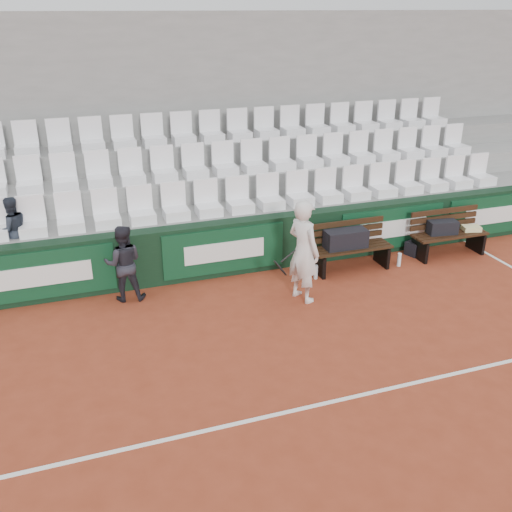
{
  "coord_description": "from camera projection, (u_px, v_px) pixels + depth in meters",
  "views": [
    {
      "loc": [
        -2.68,
        -5.1,
        4.49
      ],
      "look_at": [
        -0.1,
        2.4,
        1.0
      ],
      "focal_mm": 40.0,
      "sensor_mm": 36.0,
      "label": 1
    }
  ],
  "objects": [
    {
      "name": "grandstand_tier_mid",
      "position": [
        210.0,
        208.0,
        11.55
      ],
      "size": [
        18.0,
        0.95,
        1.45
      ],
      "primitive_type": "cube",
      "color": "gray",
      "rests_on": "ground"
    },
    {
      "name": "grandstand_tier_front",
      "position": [
        223.0,
        235.0,
        10.82
      ],
      "size": [
        18.0,
        0.95,
        1.0
      ],
      "primitive_type": "cube",
      "color": "gray",
      "rests_on": "ground"
    },
    {
      "name": "seat_row_mid",
      "position": [
        210.0,
        160.0,
        10.98
      ],
      "size": [
        11.9,
        0.44,
        0.63
      ],
      "primitive_type": "cube",
      "color": "white",
      "rests_on": "grandstand_tier_mid"
    },
    {
      "name": "ball_kid",
      "position": [
        124.0,
        263.0,
        9.27
      ],
      "size": [
        0.7,
        0.59,
        1.3
      ],
      "primitive_type": "imported",
      "rotation": [
        0.0,
        0.0,
        2.98
      ],
      "color": "black",
      "rests_on": "ground"
    },
    {
      "name": "court_baseline",
      "position": [
        327.0,
        403.0,
        7.02
      ],
      "size": [
        18.0,
        0.06,
        0.01
      ],
      "primitive_type": "cube",
      "color": "white",
      "rests_on": "ground"
    },
    {
      "name": "water_bottle_near",
      "position": [
        316.0,
        272.0,
        10.18
      ],
      "size": [
        0.07,
        0.07,
        0.26
      ],
      "primitive_type": "cylinder",
      "color": "#B2C3CA",
      "rests_on": "ground"
    },
    {
      "name": "water_bottle_far",
      "position": [
        399.0,
        260.0,
        10.67
      ],
      "size": [
        0.07,
        0.07,
        0.26
      ],
      "primitive_type": "cylinder",
      "color": "silver",
      "rests_on": "ground"
    },
    {
      "name": "sports_bag_ground",
      "position": [
        416.0,
        247.0,
        11.21
      ],
      "size": [
        0.51,
        0.41,
        0.27
      ],
      "primitive_type": "cube",
      "rotation": [
        0.0,
        0.0,
        0.38
      ],
      "color": "black",
      "rests_on": "ground"
    },
    {
      "name": "bench_right",
      "position": [
        448.0,
        244.0,
        11.11
      ],
      "size": [
        1.5,
        0.56,
        0.45
      ],
      "primitive_type": "cube",
      "color": "#311B0E",
      "rests_on": "ground"
    },
    {
      "name": "seat_row_front",
      "position": [
        224.0,
        196.0,
        10.34
      ],
      "size": [
        11.9,
        0.44,
        0.63
      ],
      "primitive_type": "cube",
      "color": "white",
      "rests_on": "grandstand_tier_front"
    },
    {
      "name": "tennis_player",
      "position": [
        303.0,
        251.0,
        9.19
      ],
      "size": [
        0.8,
        0.73,
        1.72
      ],
      "color": "silver",
      "rests_on": "ground"
    },
    {
      "name": "sports_bag_right",
      "position": [
        442.0,
        227.0,
        10.97
      ],
      "size": [
        0.59,
        0.34,
        0.26
      ],
      "primitive_type": "cube",
      "rotation": [
        0.0,
        0.0,
        -0.16
      ],
      "color": "black",
      "rests_on": "bench_right"
    },
    {
      "name": "grandstand_tier_back",
      "position": [
        198.0,
        185.0,
        12.29
      ],
      "size": [
        18.0,
        0.95,
        1.9
      ],
      "primitive_type": "cube",
      "color": "gray",
      "rests_on": "ground"
    },
    {
      "name": "ground",
      "position": [
        327.0,
        403.0,
        7.02
      ],
      "size": [
        80.0,
        80.0,
        0.0
      ],
      "primitive_type": "plane",
      "color": "maroon",
      "rests_on": "ground"
    },
    {
      "name": "spectator_c",
      "position": [
        8.0,
        204.0,
        9.21
      ],
      "size": [
        0.66,
        0.59,
        1.11
      ],
      "primitive_type": "imported",
      "rotation": [
        0.0,
        0.0,
        3.51
      ],
      "color": "#202630",
      "rests_on": "grandstand_tier_front"
    },
    {
      "name": "towel",
      "position": [
        471.0,
        228.0,
        11.15
      ],
      "size": [
        0.38,
        0.32,
        0.09
      ],
      "primitive_type": "cube",
      "rotation": [
        0.0,
        0.0,
        -0.26
      ],
      "color": "beige",
      "rests_on": "bench_right"
    },
    {
      "name": "seat_row_back",
      "position": [
        198.0,
        127.0,
        11.62
      ],
      "size": [
        11.9,
        0.44,
        0.63
      ],
      "primitive_type": "cube",
      "color": "silver",
      "rests_on": "grandstand_tier_back"
    },
    {
      "name": "sports_bag_left",
      "position": [
        346.0,
        239.0,
        10.33
      ],
      "size": [
        0.78,
        0.35,
        0.33
      ],
      "primitive_type": "cube",
      "rotation": [
        0.0,
        0.0,
        -0.02
      ],
      "color": "black",
      "rests_on": "bench_left"
    },
    {
      "name": "back_barrier",
      "position": [
        236.0,
        247.0,
        10.29
      ],
      "size": [
        18.0,
        0.34,
        1.0
      ],
      "color": "black",
      "rests_on": "ground"
    },
    {
      "name": "grandstand_rear_wall",
      "position": [
        189.0,
        121.0,
        12.32
      ],
      "size": [
        18.0,
        0.3,
        4.4
      ],
      "primitive_type": "cube",
      "color": "gray",
      "rests_on": "ground"
    },
    {
      "name": "bench_left",
      "position": [
        351.0,
        258.0,
        10.51
      ],
      "size": [
        1.5,
        0.56,
        0.45
      ],
      "primitive_type": "cube",
      "color": "black",
      "rests_on": "ground"
    }
  ]
}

